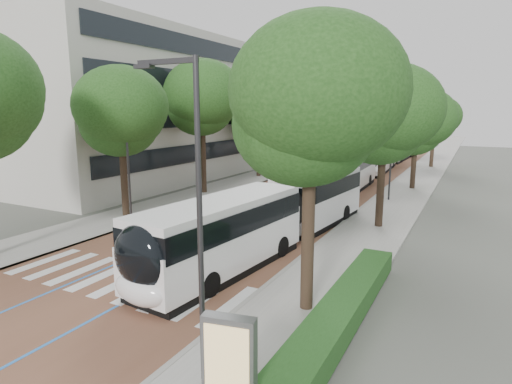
% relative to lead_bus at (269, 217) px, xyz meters
% --- Properties ---
extents(ground, '(160.00, 160.00, 0.00)m').
position_rel_lead_bus_xyz_m(ground, '(-3.58, -7.55, -1.63)').
color(ground, '#51544C').
rests_on(ground, ground).
extents(road, '(11.00, 140.00, 0.02)m').
position_rel_lead_bus_xyz_m(road, '(-3.58, 32.45, -1.62)').
color(road, brown).
rests_on(road, ground).
extents(sidewalk_left, '(4.00, 140.00, 0.12)m').
position_rel_lead_bus_xyz_m(sidewalk_left, '(-11.08, 32.45, -1.57)').
color(sidewalk_left, gray).
rests_on(sidewalk_left, ground).
extents(sidewalk_right, '(4.00, 140.00, 0.12)m').
position_rel_lead_bus_xyz_m(sidewalk_right, '(3.92, 32.45, -1.57)').
color(sidewalk_right, gray).
rests_on(sidewalk_right, ground).
extents(kerb_left, '(0.20, 140.00, 0.14)m').
position_rel_lead_bus_xyz_m(kerb_left, '(-9.18, 32.45, -1.57)').
color(kerb_left, gray).
rests_on(kerb_left, ground).
extents(kerb_right, '(0.20, 140.00, 0.14)m').
position_rel_lead_bus_xyz_m(kerb_right, '(2.02, 32.45, -1.57)').
color(kerb_right, gray).
rests_on(kerb_right, ground).
extents(zebra_crossing, '(10.55, 3.60, 0.01)m').
position_rel_lead_bus_xyz_m(zebra_crossing, '(-3.38, -6.55, -1.60)').
color(zebra_crossing, silver).
rests_on(zebra_crossing, ground).
extents(lane_line_left, '(0.12, 126.00, 0.01)m').
position_rel_lead_bus_xyz_m(lane_line_left, '(-5.18, 32.45, -1.60)').
color(lane_line_left, blue).
rests_on(lane_line_left, road).
extents(lane_line_right, '(0.12, 126.00, 0.01)m').
position_rel_lead_bus_xyz_m(lane_line_right, '(-1.98, 32.45, -1.60)').
color(lane_line_right, blue).
rests_on(lane_line_right, road).
extents(office_building, '(18.11, 40.00, 14.00)m').
position_rel_lead_bus_xyz_m(office_building, '(-23.05, 20.45, 5.37)').
color(office_building, '#A5A299').
rests_on(office_building, ground).
extents(hedge, '(1.20, 14.00, 0.80)m').
position_rel_lead_bus_xyz_m(hedge, '(5.52, -7.55, -1.11)').
color(hedge, '#1C4417').
rests_on(hedge, sidewalk_right).
extents(streetlight_near, '(1.82, 0.20, 8.00)m').
position_rel_lead_bus_xyz_m(streetlight_near, '(3.04, -10.55, 3.19)').
color(streetlight_near, '#2E2E31').
rests_on(streetlight_near, sidewalk_right).
extents(streetlight_far, '(1.82, 0.20, 8.00)m').
position_rel_lead_bus_xyz_m(streetlight_far, '(3.04, 14.45, 3.19)').
color(streetlight_far, '#2E2E31').
rests_on(streetlight_far, sidewalk_right).
extents(lamp_post_left, '(0.14, 0.14, 8.00)m').
position_rel_lead_bus_xyz_m(lamp_post_left, '(-9.68, 0.45, 2.49)').
color(lamp_post_left, '#2E2E31').
rests_on(lamp_post_left, sidewalk_left).
extents(trees_left, '(6.36, 60.94, 10.27)m').
position_rel_lead_bus_xyz_m(trees_left, '(-11.08, 15.42, 5.23)').
color(trees_left, black).
rests_on(trees_left, ground).
extents(trees_right, '(6.00, 47.53, 9.29)m').
position_rel_lead_bus_xyz_m(trees_right, '(4.12, 13.98, 4.46)').
color(trees_right, black).
rests_on(trees_right, ground).
extents(lead_bus, '(4.34, 18.55, 3.20)m').
position_rel_lead_bus_xyz_m(lead_bus, '(0.00, 0.00, 0.00)').
color(lead_bus, black).
rests_on(lead_bus, ground).
extents(bus_queued_0, '(2.79, 12.45, 3.20)m').
position_rel_lead_bus_xyz_m(bus_queued_0, '(-0.76, 16.38, -0.00)').
color(bus_queued_0, white).
rests_on(bus_queued_0, ground).
extents(bus_queued_1, '(2.95, 12.48, 3.20)m').
position_rel_lead_bus_xyz_m(bus_queued_1, '(-0.98, 29.97, -0.00)').
color(bus_queued_1, white).
rests_on(bus_queued_1, ground).
extents(bus_queued_2, '(2.81, 12.45, 3.20)m').
position_rel_lead_bus_xyz_m(bus_queued_2, '(-0.98, 42.77, -0.00)').
color(bus_queued_2, white).
rests_on(bus_queued_2, ground).
extents(ad_panel, '(1.23, 0.55, 2.48)m').
position_rel_lead_bus_xyz_m(ad_panel, '(4.59, -11.53, -0.21)').
color(ad_panel, '#59595B').
rests_on(ad_panel, sidewalk_right).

